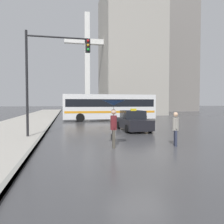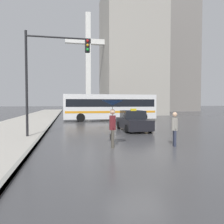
{
  "view_description": "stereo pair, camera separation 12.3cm",
  "coord_description": "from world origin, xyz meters",
  "px_view_note": "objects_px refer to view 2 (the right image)",
  "views": [
    {
      "loc": [
        -2.96,
        -8.8,
        2.11
      ],
      "look_at": [
        0.63,
        8.25,
        1.4
      ],
      "focal_mm": 35.0,
      "sensor_mm": 36.0,
      "label": 1
    },
    {
      "loc": [
        -2.84,
        -8.83,
        2.11
      ],
      "look_at": [
        0.63,
        8.25,
        1.4
      ],
      "focal_mm": 35.0,
      "sensor_mm": 36.0,
      "label": 2
    }
  ],
  "objects_px": {
    "pedestrian_man": "(175,126)",
    "city_bus": "(110,106)",
    "traffic_light": "(51,65)",
    "pedestrian_with_umbrella": "(113,110)",
    "monument_cross": "(88,57)",
    "taxi": "(133,121)"
  },
  "relations": [
    {
      "from": "pedestrian_man",
      "to": "traffic_light",
      "type": "bearing_deg",
      "value": -105.84
    },
    {
      "from": "city_bus",
      "to": "pedestrian_man",
      "type": "xyz_separation_m",
      "value": [
        0.13,
        -16.09,
        -0.76
      ]
    },
    {
      "from": "pedestrian_man",
      "to": "taxi",
      "type": "bearing_deg",
      "value": -163.18
    },
    {
      "from": "traffic_light",
      "to": "monument_cross",
      "type": "distance_m",
      "value": 27.51
    },
    {
      "from": "pedestrian_with_umbrella",
      "to": "monument_cross",
      "type": "distance_m",
      "value": 31.12
    },
    {
      "from": "pedestrian_with_umbrella",
      "to": "pedestrian_man",
      "type": "bearing_deg",
      "value": -89.27
    },
    {
      "from": "taxi",
      "to": "traffic_light",
      "type": "distance_m",
      "value": 7.43
    },
    {
      "from": "city_bus",
      "to": "traffic_light",
      "type": "relative_size",
      "value": 1.74
    },
    {
      "from": "traffic_light",
      "to": "monument_cross",
      "type": "xyz_separation_m",
      "value": [
        4.62,
        26.44,
        6.05
      ]
    },
    {
      "from": "monument_cross",
      "to": "pedestrian_with_umbrella",
      "type": "bearing_deg",
      "value": -93.11
    },
    {
      "from": "taxi",
      "to": "pedestrian_with_umbrella",
      "type": "bearing_deg",
      "value": 64.74
    },
    {
      "from": "city_bus",
      "to": "traffic_light",
      "type": "distance_m",
      "value": 14.02
    },
    {
      "from": "city_bus",
      "to": "monument_cross",
      "type": "bearing_deg",
      "value": -174.49
    },
    {
      "from": "traffic_light",
      "to": "city_bus",
      "type": "bearing_deg",
      "value": 64.55
    },
    {
      "from": "taxi",
      "to": "monument_cross",
      "type": "xyz_separation_m",
      "value": [
        -1.27,
        23.74,
        9.71
      ]
    },
    {
      "from": "traffic_light",
      "to": "pedestrian_man",
      "type": "bearing_deg",
      "value": -31.15
    },
    {
      "from": "pedestrian_man",
      "to": "city_bus",
      "type": "bearing_deg",
      "value": -164.23
    },
    {
      "from": "taxi",
      "to": "city_bus",
      "type": "distance_m",
      "value": 9.8
    },
    {
      "from": "city_bus",
      "to": "pedestrian_man",
      "type": "distance_m",
      "value": 16.11
    },
    {
      "from": "pedestrian_with_umbrella",
      "to": "traffic_light",
      "type": "bearing_deg",
      "value": 46.23
    },
    {
      "from": "pedestrian_with_umbrella",
      "to": "pedestrian_man",
      "type": "distance_m",
      "value": 3.17
    },
    {
      "from": "city_bus",
      "to": "pedestrian_man",
      "type": "relative_size",
      "value": 6.56
    }
  ]
}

